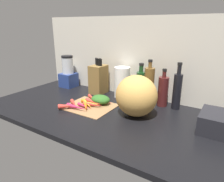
{
  "coord_description": "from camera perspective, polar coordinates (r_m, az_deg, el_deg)",
  "views": [
    {
      "loc": [
        67.35,
        -100.82,
        54.03
      ],
      "look_at": [
        0.71,
        4.8,
        12.76
      ],
      "focal_mm": 32.47,
      "sensor_mm": 36.0,
      "label": 1
    }
  ],
  "objects": [
    {
      "name": "ground_plane",
      "position": [
        1.33,
        -1.37,
        -6.33
      ],
      "size": [
        170.0,
        80.0,
        3.0
      ],
      "primitive_type": "cube",
      "color": "black"
    },
    {
      "name": "wall_back",
      "position": [
        1.57,
        6.46,
        9.35
      ],
      "size": [
        170.0,
        3.0,
        60.0
      ],
      "primitive_type": "cube",
      "color": "beige",
      "rests_on": "ground_plane"
    },
    {
      "name": "cutting_board",
      "position": [
        1.4,
        -6.35,
        -4.3
      ],
      "size": [
        32.38,
        28.02,
        0.8
      ],
      "primitive_type": "cube",
      "color": "#997047",
      "rests_on": "ground_plane"
    },
    {
      "name": "carrot_0",
      "position": [
        1.37,
        -12.37,
        -4.18
      ],
      "size": [
        11.4,
        10.67,
        3.4
      ],
      "primitive_type": "cone",
      "rotation": [
        0.0,
        1.57,
        0.73
      ],
      "color": "red",
      "rests_on": "cutting_board"
    },
    {
      "name": "carrot_1",
      "position": [
        1.42,
        -5.17,
        -3.16
      ],
      "size": [
        14.85,
        5.7,
        3.28
      ],
      "primitive_type": "cone",
      "rotation": [
        0.0,
        1.57,
        -0.17
      ],
      "color": "red",
      "rests_on": "cutting_board"
    },
    {
      "name": "carrot_2",
      "position": [
        1.45,
        -2.02,
        -2.78
      ],
      "size": [
        17.26,
        5.52,
        2.02
      ],
      "primitive_type": "cone",
      "rotation": [
        0.0,
        1.57,
        -0.21
      ],
      "color": "red",
      "rests_on": "cutting_board"
    },
    {
      "name": "carrot_3",
      "position": [
        1.4,
        -6.86,
        -3.74
      ],
      "size": [
        13.58,
        9.51,
        2.33
      ],
      "primitive_type": "cone",
      "rotation": [
        0.0,
        1.57,
        -0.55
      ],
      "color": "orange",
      "rests_on": "cutting_board"
    },
    {
      "name": "carrot_4",
      "position": [
        1.42,
        -10.77,
        -3.42
      ],
      "size": [
        10.61,
        8.63,
        2.69
      ],
      "primitive_type": "cone",
      "rotation": [
        0.0,
        1.57,
        -0.62
      ],
      "color": "red",
      "rests_on": "cutting_board"
    },
    {
      "name": "carrot_5",
      "position": [
        1.37,
        -7.87,
        -4.23
      ],
      "size": [
        12.07,
        4.47,
        2.2
      ],
      "primitive_type": "cone",
      "rotation": [
        0.0,
        1.57,
        -0.2
      ],
      "color": "#B2264C",
      "rests_on": "cutting_board"
    },
    {
      "name": "carrot_6",
      "position": [
        1.4,
        -5.44,
        -3.6
      ],
      "size": [
        12.44,
        6.62,
        2.64
      ],
      "primitive_type": "cone",
      "rotation": [
        0.0,
        1.57,
        0.34
      ],
      "color": "orange",
      "rests_on": "cutting_board"
    },
    {
      "name": "carrot_7",
      "position": [
        1.36,
        -7.4,
        -4.36
      ],
      "size": [
        9.31,
        9.77,
        2.65
      ],
      "primitive_type": "cone",
      "rotation": [
        0.0,
        1.57,
        -0.82
      ],
      "color": "orange",
      "rests_on": "cutting_board"
    },
    {
      "name": "carrot_8",
      "position": [
        1.38,
        -5.29,
        -3.85
      ],
      "size": [
        14.74,
        5.37,
        2.59
      ],
      "primitive_type": "cone",
      "rotation": [
        0.0,
        1.57,
        0.2
      ],
      "color": "red",
      "rests_on": "cutting_board"
    },
    {
      "name": "carrot_9",
      "position": [
        1.45,
        -6.12,
        -2.78
      ],
      "size": [
        12.93,
        7.93,
        2.55
      ],
      "primitive_type": "cone",
      "rotation": [
        0.0,
        1.57,
        0.44
      ],
      "color": "orange",
      "rests_on": "cutting_board"
    },
    {
      "name": "carrot_10",
      "position": [
        1.5,
        -5.44,
        -2.08
      ],
      "size": [
        13.91,
        9.49,
        2.24
      ],
      "primitive_type": "cone",
      "rotation": [
        0.0,
        1.57,
        -0.53
      ],
      "color": "red",
      "rests_on": "cutting_board"
    },
    {
      "name": "carrot_11",
      "position": [
        1.35,
        -9.92,
        -4.51
      ],
      "size": [
        15.41,
        4.03,
        3.1
      ],
      "primitive_type": "cone",
      "rotation": [
        0.0,
        1.57,
        0.06
      ],
      "color": "#B2264C",
      "rests_on": "cutting_board"
    },
    {
      "name": "carrot_greens_pile",
      "position": [
        1.43,
        -3.26,
        -2.35
      ],
      "size": [
        14.03,
        10.79,
        5.93
      ],
      "primitive_type": "ellipsoid",
      "color": "#2D6023",
      "rests_on": "cutting_board"
    },
    {
      "name": "winter_squash",
      "position": [
        1.24,
        6.86,
        -1.35
      ],
      "size": [
        25.66,
        24.15,
        25.5
      ],
      "primitive_type": "ellipsoid",
      "color": "gold",
      "rests_on": "ground_plane"
    },
    {
      "name": "knife_block",
      "position": [
        1.65,
        -3.84,
        3.41
      ],
      "size": [
        10.89,
        13.42,
        28.45
      ],
      "color": "brown",
      "rests_on": "ground_plane"
    },
    {
      "name": "blender_appliance",
      "position": [
        1.86,
        -12.24,
        4.84
      ],
      "size": [
        12.95,
        12.95,
        28.11
      ],
      "color": "navy",
      "rests_on": "ground_plane"
    },
    {
      "name": "paper_towel_roll",
      "position": [
        1.55,
        2.84,
        2.46
      ],
      "size": [
        11.83,
        11.83,
        23.46
      ],
      "primitive_type": "cylinder",
      "color": "white",
      "rests_on": "ground_plane"
    },
    {
      "name": "bottle_0",
      "position": [
        1.5,
        8.03,
        1.69
      ],
      "size": [
        6.41,
        6.41,
        27.68
      ],
      "color": "#19421E",
      "rests_on": "ground_plane"
    },
    {
      "name": "bottle_1",
      "position": [
        1.43,
        10.36,
        1.48
      ],
      "size": [
        7.06,
        7.06,
        31.65
      ],
      "color": "brown",
      "rests_on": "ground_plane"
    },
    {
      "name": "bottle_2",
      "position": [
        1.43,
        14.15,
        0.02
      ],
      "size": [
        7.01,
        7.01,
        26.05
      ],
      "color": "#471919",
      "rests_on": "ground_plane"
    },
    {
      "name": "bottle_3",
      "position": [
        1.39,
        17.87,
        0.2
      ],
      "size": [
        5.59,
        5.59,
        31.27
      ],
      "color": "black",
      "rests_on": "ground_plane"
    },
    {
      "name": "dish_rack",
      "position": [
        1.21,
        28.81,
        -8.08
      ],
      "size": [
        22.65,
        20.9,
        10.22
      ],
      "primitive_type": "cube",
      "color": "black",
      "rests_on": "ground_plane"
    }
  ]
}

